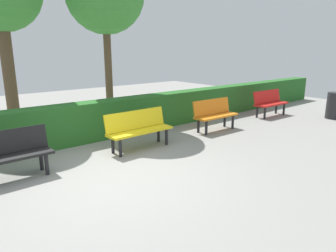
{
  "coord_description": "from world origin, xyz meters",
  "views": [
    {
      "loc": [
        2.44,
        4.62,
        2.22
      ],
      "look_at": [
        -1.77,
        -0.45,
        0.55
      ],
      "focal_mm": 32.63,
      "sensor_mm": 36.0,
      "label": 1
    }
  ],
  "objects_px": {
    "bench_red": "(270,102)",
    "bench_black": "(3,154)",
    "bench_yellow": "(139,128)",
    "trash_bin": "(334,106)",
    "bench_orange": "(214,113)"
  },
  "relations": [
    {
      "from": "bench_yellow",
      "to": "bench_black",
      "type": "distance_m",
      "value": 2.79
    },
    {
      "from": "bench_red",
      "to": "trash_bin",
      "type": "xyz_separation_m",
      "value": [
        -1.25,
        1.58,
        -0.05
      ]
    },
    {
      "from": "bench_yellow",
      "to": "bench_black",
      "type": "xyz_separation_m",
      "value": [
        2.79,
        -0.01,
        -0.0
      ]
    },
    {
      "from": "bench_orange",
      "to": "bench_yellow",
      "type": "relative_size",
      "value": 0.86
    },
    {
      "from": "bench_red",
      "to": "bench_yellow",
      "type": "xyz_separation_m",
      "value": [
        5.39,
        0.07,
        0.0
      ]
    },
    {
      "from": "bench_red",
      "to": "bench_orange",
      "type": "bearing_deg",
      "value": 3.62
    },
    {
      "from": "bench_red",
      "to": "trash_bin",
      "type": "height_order",
      "value": "bench_red"
    },
    {
      "from": "bench_orange",
      "to": "bench_red",
      "type": "bearing_deg",
      "value": -176.99
    },
    {
      "from": "bench_orange",
      "to": "bench_black",
      "type": "height_order",
      "value": "same"
    },
    {
      "from": "bench_yellow",
      "to": "bench_black",
      "type": "height_order",
      "value": "same"
    },
    {
      "from": "bench_red",
      "to": "trash_bin",
      "type": "distance_m",
      "value": 2.01
    },
    {
      "from": "bench_red",
      "to": "bench_black",
      "type": "height_order",
      "value": "bench_black"
    },
    {
      "from": "bench_red",
      "to": "bench_black",
      "type": "xyz_separation_m",
      "value": [
        8.18,
        0.06,
        0.0
      ]
    },
    {
      "from": "bench_yellow",
      "to": "trash_bin",
      "type": "relative_size",
      "value": 1.87
    },
    {
      "from": "bench_black",
      "to": "trash_bin",
      "type": "height_order",
      "value": "bench_black"
    }
  ]
}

